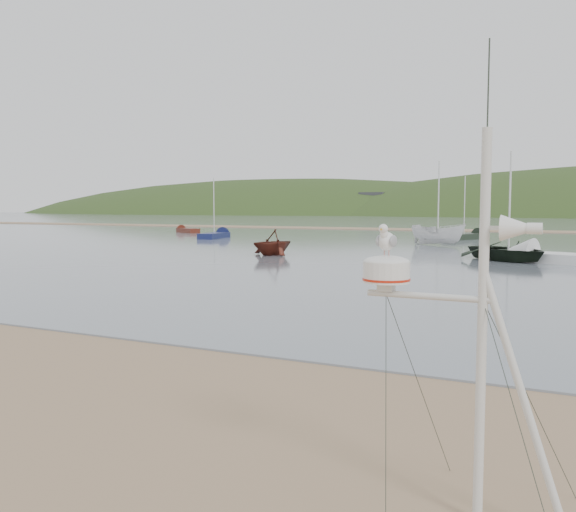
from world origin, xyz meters
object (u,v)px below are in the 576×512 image
at_px(dinghy_red_far, 184,230).
at_px(sailboat_white_near, 544,257).
at_px(sailboat_blue_near, 220,235).
at_px(boat_dark, 510,213).
at_px(sailboat_dark_mid, 474,236).
at_px(boat_white, 438,217).
at_px(boat_red, 272,231).
at_px(mast_rig, 473,410).

height_order(dinghy_red_far, sailboat_white_near, sailboat_white_near).
distance_m(dinghy_red_far, sailboat_white_near, 45.18).
xyz_separation_m(sailboat_blue_near, sailboat_white_near, (29.15, -14.24, -0.00)).
height_order(boat_dark, sailboat_white_near, sailboat_white_near).
bearing_deg(sailboat_dark_mid, boat_white, -94.60).
distance_m(sailboat_dark_mid, sailboat_white_near, 23.56).
bearing_deg(sailboat_dark_mid, dinghy_red_far, -179.93).
bearing_deg(boat_red, mast_rig, -38.20).
height_order(mast_rig, dinghy_red_far, mast_rig).
distance_m(boat_red, boat_white, 15.55).
distance_m(boat_red, dinghy_red_far, 34.64).
distance_m(boat_red, sailboat_white_near, 15.07).
relative_size(boat_dark, sailboat_blue_near, 0.82).
bearing_deg(sailboat_blue_near, mast_rig, -54.73).
xyz_separation_m(mast_rig, dinghy_red_far, (-40.46, 51.04, -0.77)).
bearing_deg(sailboat_white_near, boat_red, -171.54).
xyz_separation_m(boat_white, dinghy_red_far, (-31.09, 10.55, -1.89)).
height_order(boat_dark, sailboat_dark_mid, sailboat_dark_mid).
bearing_deg(sailboat_blue_near, boat_white, -6.60).
height_order(boat_red, boat_white, boat_white).
xyz_separation_m(mast_rig, boat_white, (-9.38, 40.49, 1.12)).
xyz_separation_m(mast_rig, boat_dark, (-2.98, 28.71, 1.52)).
height_order(mast_rig, sailboat_white_near, sailboat_white_near).
bearing_deg(dinghy_red_far, mast_rig, -51.59).
xyz_separation_m(boat_dark, boat_red, (-13.09, -2.24, -1.07)).
xyz_separation_m(boat_dark, sailboat_blue_near, (-27.38, 14.21, -2.28)).
xyz_separation_m(boat_red, sailboat_white_near, (14.86, 2.21, -1.21)).
distance_m(mast_rig, boat_white, 41.58).
bearing_deg(mast_rig, sailboat_white_near, 92.41).
bearing_deg(boat_dark, sailboat_white_near, -48.30).
bearing_deg(mast_rig, dinghy_red_far, 128.41).
bearing_deg(mast_rig, boat_red, 121.26).
distance_m(boat_dark, dinghy_red_far, 43.69).
distance_m(boat_dark, sailboat_dark_mid, 23.16).
bearing_deg(mast_rig, sailboat_dark_mid, 99.48).
distance_m(boat_white, sailboat_dark_mid, 10.78).
xyz_separation_m(sailboat_dark_mid, dinghy_red_far, (-31.94, -0.04, -0.01)).
height_order(boat_red, sailboat_white_near, sailboat_white_near).
height_order(boat_white, sailboat_white_near, sailboat_white_near).
bearing_deg(boat_red, sailboat_white_near, 29.01).
bearing_deg(mast_rig, boat_white, 103.04).
distance_m(mast_rig, boat_dark, 28.90).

